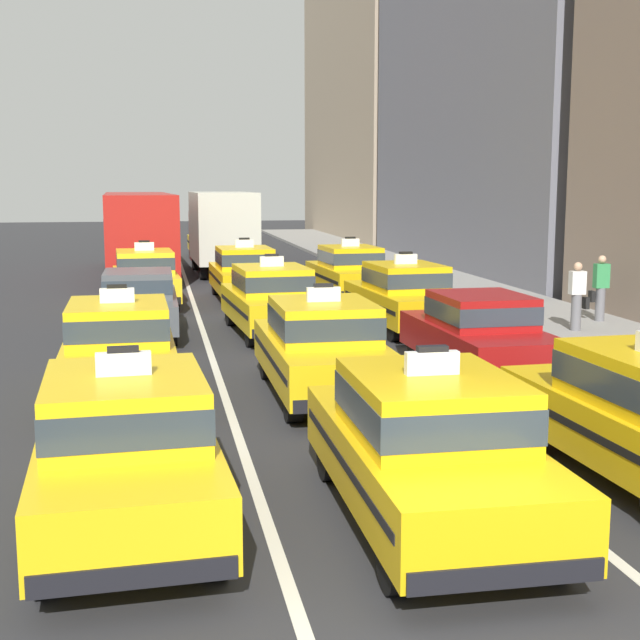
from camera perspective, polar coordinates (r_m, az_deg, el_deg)
ground_plane at (r=7.63m, az=12.14°, el=-19.55°), size 160.00×160.00×0.00m
lane_stripe_left_center at (r=26.43m, az=-8.18°, el=0.94°), size 0.14×80.00×0.01m
lane_stripe_center_right at (r=26.76m, az=-1.31°, el=1.13°), size 0.14×80.00×0.01m
sidewalk_curb at (r=23.63m, az=14.25°, el=-0.00°), size 4.00×90.00×0.15m
taxi_left_nearest at (r=9.54m, az=-12.49°, el=-7.98°), size 2.03×4.64×1.96m
taxi_left_second at (r=15.10m, az=-12.93°, el=-1.77°), size 1.92×4.60×1.96m
sedan_left_third at (r=21.18m, az=-11.70°, el=1.20°), size 1.77×4.30×1.58m
taxi_left_fourth at (r=26.48m, az=-11.31°, el=2.78°), size 2.04×4.65×1.96m
bus_left_fifth at (r=35.55m, az=-11.73°, el=5.81°), size 2.96×11.29×3.22m
taxi_center_nearest at (r=9.42m, az=7.00°, el=-8.04°), size 1.84×4.57×1.96m
taxi_center_second at (r=14.85m, az=0.15°, el=-1.72°), size 1.82×4.56×1.96m
taxi_center_third at (r=21.05m, az=-3.19°, el=1.41°), size 2.07×4.66×1.96m
taxi_center_fourth at (r=27.32m, az=-4.94°, el=3.11°), size 1.93×4.60×1.96m
box_truck_center_fifth at (r=35.77m, az=-6.46°, el=5.89°), size 2.44×7.02×3.27m
taxi_center_sixth at (r=43.45m, az=-7.28°, el=5.20°), size 1.88×4.59×1.96m
sedan_right_second at (r=16.69m, az=10.32°, el=-0.79°), size 1.86×4.34×1.58m
taxi_right_third at (r=21.77m, az=5.47°, el=1.63°), size 2.06×4.65×1.96m
taxi_right_fourth at (r=27.70m, az=1.92°, el=3.21°), size 2.03×4.64×1.96m
pedestrian_near_crosswalk at (r=23.29m, az=17.77°, el=1.98°), size 0.47×0.24×1.67m
pedestrian_by_storefront at (r=21.61m, az=16.39°, el=1.48°), size 0.47×0.24×1.63m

